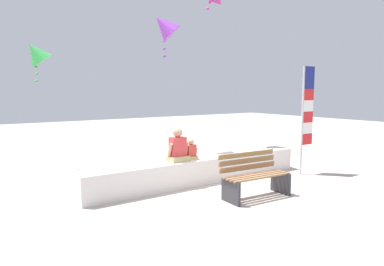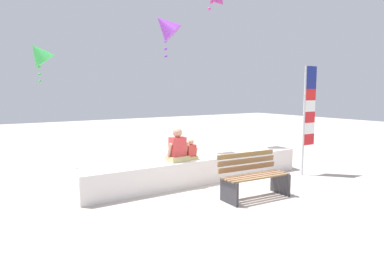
% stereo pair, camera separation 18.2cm
% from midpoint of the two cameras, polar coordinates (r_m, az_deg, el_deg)
% --- Properties ---
extents(ground_plane, '(40.00, 40.00, 0.00)m').
position_cam_midpoint_polar(ground_plane, '(7.21, 7.99, -10.19)').
color(ground_plane, '#AFA499').
extents(seawall_ledge, '(5.67, 0.58, 0.57)m').
position_cam_midpoint_polar(seawall_ledge, '(8.12, 1.94, -6.11)').
color(seawall_ledge, silver).
rests_on(seawall_ledge, ground).
extents(park_bench, '(1.45, 0.69, 0.88)m').
position_cam_midpoint_polar(park_bench, '(7.08, 10.75, -7.16)').
color(park_bench, olive).
rests_on(park_bench, ground).
extents(person_adult, '(0.49, 0.36, 0.74)m').
position_cam_midpoint_polar(person_adult, '(7.66, -1.70, -2.51)').
color(person_adult, tan).
rests_on(person_adult, seawall_ledge).
extents(person_child, '(0.31, 0.22, 0.47)m').
position_cam_midpoint_polar(person_child, '(7.86, 0.50, -3.06)').
color(person_child, tan).
rests_on(person_child, seawall_ledge).
extents(flag_banner, '(0.44, 0.05, 2.72)m').
position_cam_midpoint_polar(flag_banner, '(9.22, 18.98, 3.35)').
color(flag_banner, '#B7B7BC').
rests_on(flag_banner, ground).
extents(kite_green, '(0.85, 0.78, 1.14)m').
position_cam_midpoint_polar(kite_green, '(10.14, -23.29, 11.89)').
color(kite_green, green).
extents(kite_purple, '(0.99, 0.91, 1.16)m').
position_cam_midpoint_polar(kite_purple, '(9.14, -3.78, 17.12)').
color(kite_purple, purple).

